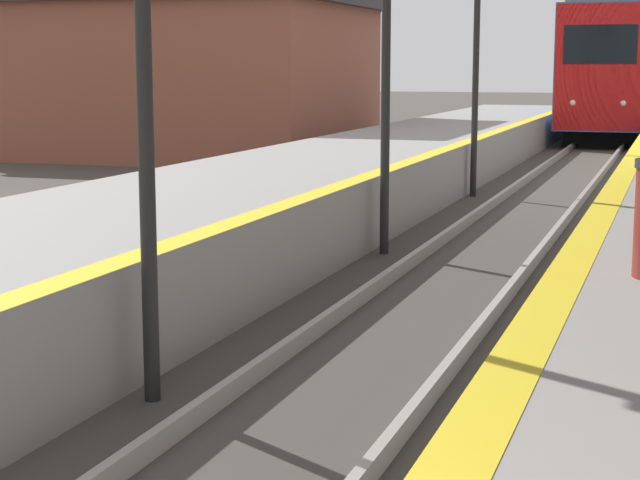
% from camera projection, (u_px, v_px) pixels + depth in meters
% --- Properties ---
extents(train, '(2.61, 23.65, 4.54)m').
position_uv_depth(train, '(622.00, 70.00, 41.96)').
color(train, black).
rests_on(train, ground).
extents(signal_far, '(0.36, 0.31, 5.01)m').
position_uv_depth(signal_far, '(477.00, 11.00, 19.92)').
color(signal_far, black).
rests_on(signal_far, ground).
extents(station_building, '(11.06, 8.13, 4.37)m').
position_uv_depth(station_building, '(163.00, 76.00, 30.09)').
color(station_building, brown).
rests_on(station_building, ground).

